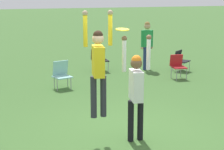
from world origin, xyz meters
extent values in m
plane|color=#3D662D|center=(0.00, 0.00, 0.00)|extent=(120.00, 120.00, 0.00)
cylinder|color=#2D2D38|center=(-0.73, -0.29, 0.95)|extent=(0.12, 0.12, 0.82)
cylinder|color=#2D2D38|center=(-0.53, -0.29, 0.95)|extent=(0.12, 0.12, 0.82)
cube|color=yellow|center=(-0.63, -0.29, 1.64)|extent=(0.28, 0.47, 0.58)
sphere|color=beige|center=(-0.63, -0.29, 2.07)|extent=(0.22, 0.22, 0.22)
sphere|color=black|center=(-0.63, -0.29, 2.13)|extent=(0.19, 0.19, 0.19)
cylinder|color=yellow|center=(-0.88, -0.29, 2.24)|extent=(0.08, 0.08, 0.61)
sphere|color=beige|center=(-0.88, -0.29, 2.55)|extent=(0.10, 0.10, 0.10)
cylinder|color=yellow|center=(-0.39, -0.29, 2.24)|extent=(0.08, 0.08, 0.61)
sphere|color=beige|center=(-0.39, -0.29, 2.55)|extent=(0.10, 0.10, 0.10)
cylinder|color=black|center=(-0.01, -0.43, 0.42)|extent=(0.12, 0.12, 0.84)
cylinder|color=black|center=(0.20, -0.43, 0.42)|extent=(0.12, 0.12, 0.84)
cube|color=white|center=(0.10, -0.43, 1.14)|extent=(0.28, 0.49, 0.60)
sphere|color=brown|center=(0.10, -0.43, 1.58)|extent=(0.23, 0.23, 0.23)
sphere|color=orange|center=(0.10, -0.43, 1.64)|extent=(0.19, 0.19, 0.19)
cylinder|color=white|center=(-0.16, -0.43, 1.76)|extent=(0.08, 0.08, 0.63)
sphere|color=brown|center=(-0.16, -0.43, 2.07)|extent=(0.10, 0.10, 0.10)
cylinder|color=white|center=(0.35, -0.43, 1.76)|extent=(0.08, 0.08, 0.63)
sphere|color=brown|center=(0.35, -0.43, 2.07)|extent=(0.10, 0.10, 0.10)
cylinder|color=yellow|center=(-0.19, -0.41, 2.24)|extent=(0.26, 0.26, 0.04)
cylinder|color=gray|center=(3.51, 3.85, 0.21)|extent=(0.02, 0.02, 0.42)
cylinder|color=gray|center=(3.89, 3.85, 0.21)|extent=(0.02, 0.02, 0.42)
cylinder|color=gray|center=(3.51, 4.23, 0.21)|extent=(0.02, 0.02, 0.42)
cylinder|color=gray|center=(3.89, 4.23, 0.21)|extent=(0.02, 0.02, 0.42)
cube|color=#B21E23|center=(3.70, 4.04, 0.40)|extent=(0.51, 0.51, 0.04)
cube|color=#B21E23|center=(3.70, 4.24, 0.62)|extent=(0.46, 0.17, 0.40)
cylinder|color=gray|center=(-0.56, 3.91, 0.19)|extent=(0.02, 0.02, 0.39)
cylinder|color=gray|center=(-0.13, 3.91, 0.19)|extent=(0.02, 0.02, 0.39)
cylinder|color=gray|center=(-0.56, 4.33, 0.19)|extent=(0.02, 0.02, 0.39)
cylinder|color=gray|center=(-0.13, 4.33, 0.19)|extent=(0.02, 0.02, 0.39)
cube|color=#8CC6C1|center=(-0.35, 4.12, 0.37)|extent=(0.61, 0.61, 0.04)
cube|color=#8CC6C1|center=(-0.35, 4.35, 0.62)|extent=(0.51, 0.23, 0.45)
cylinder|color=gray|center=(1.33, 5.92, 0.22)|extent=(0.02, 0.02, 0.43)
cylinder|color=gray|center=(1.80, 5.92, 0.22)|extent=(0.02, 0.02, 0.43)
cylinder|color=gray|center=(1.33, 6.38, 0.22)|extent=(0.02, 0.02, 0.43)
cylinder|color=gray|center=(1.80, 6.38, 0.22)|extent=(0.02, 0.02, 0.43)
cube|color=black|center=(1.57, 6.15, 0.42)|extent=(0.57, 0.57, 0.04)
cube|color=black|center=(1.57, 6.41, 0.62)|extent=(0.55, 0.12, 0.38)
cylinder|color=gray|center=(4.20, 4.89, 0.20)|extent=(0.02, 0.02, 0.40)
cylinder|color=gray|center=(4.65, 4.89, 0.20)|extent=(0.02, 0.02, 0.40)
cylinder|color=gray|center=(4.20, 5.34, 0.20)|extent=(0.02, 0.02, 0.40)
cylinder|color=gray|center=(4.65, 5.34, 0.20)|extent=(0.02, 0.02, 0.40)
cube|color=black|center=(4.43, 5.12, 0.38)|extent=(0.74, 0.74, 0.04)
cube|color=black|center=(4.43, 5.37, 0.58)|extent=(0.49, 0.39, 0.36)
cylinder|color=navy|center=(3.25, 5.83, 0.44)|extent=(0.12, 0.12, 0.89)
cylinder|color=navy|center=(3.41, 5.83, 0.44)|extent=(0.12, 0.12, 0.89)
cube|color=green|center=(3.33, 5.83, 1.20)|extent=(0.41, 0.36, 0.63)
sphere|color=tan|center=(3.33, 5.83, 1.67)|extent=(0.24, 0.24, 0.24)
sphere|color=olive|center=(3.33, 5.83, 1.73)|extent=(0.20, 0.20, 0.20)
cylinder|color=green|center=(3.12, 5.83, 1.18)|extent=(0.08, 0.08, 0.67)
sphere|color=tan|center=(3.12, 5.83, 0.85)|extent=(0.10, 0.10, 0.10)
cylinder|color=green|center=(3.54, 5.83, 1.18)|extent=(0.08, 0.08, 0.67)
sphere|color=tan|center=(3.54, 5.83, 0.85)|extent=(0.10, 0.10, 0.10)
camera|label=1|loc=(-2.81, -6.91, 2.93)|focal=60.00mm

